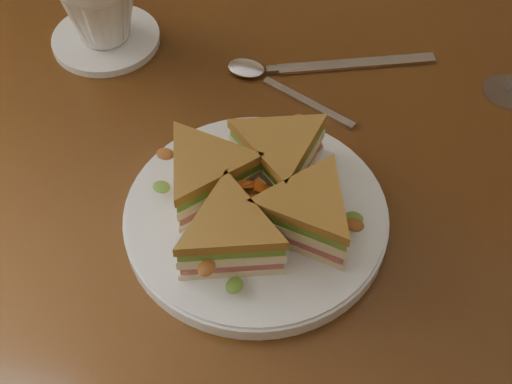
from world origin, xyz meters
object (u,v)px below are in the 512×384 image
saucer (106,39)px  table (299,205)px  spoon (261,77)px  coffee_cup (99,5)px  plate (256,217)px  knife (345,65)px  sandwich_wedges (256,195)px

saucer → table: bearing=-16.8°
table → spoon: 0.17m
coffee_cup → table: bearing=-35.8°
spoon → coffee_cup: 0.22m
table → saucer: 0.33m
plate → spoon: 0.22m
knife → table: bearing=-118.9°
saucer → knife: bearing=12.3°
knife → coffee_cup: bearing=164.6°
spoon → saucer: bearing=-161.6°
sandwich_wedges → table: bearing=82.5°
spoon → knife: 0.11m
table → plate: bearing=-97.5°
table → knife: size_ratio=6.11×
saucer → plate: bearing=-35.2°
sandwich_wedges → saucer: bearing=144.8°
spoon → coffee_cup: (-0.21, -0.01, 0.05)m
coffee_cup → spoon: bearing=-17.6°
knife → plate: bearing=-121.5°
table → sandwich_wedges: bearing=-97.5°
table → saucer: (-0.30, 0.09, 0.10)m
knife → coffee_cup: 0.32m
sandwich_wedges → knife: 0.27m
table → knife: (0.00, 0.16, 0.10)m
table → saucer: bearing=163.2°
table → saucer: saucer is taller
sandwich_wedges → saucer: sandwich_wedges is taller
table → coffee_cup: (-0.30, 0.09, 0.16)m
saucer → coffee_cup: bearing=0.0°
table → saucer: size_ratio=8.63×
table → sandwich_wedges: 0.18m
saucer → coffee_cup: (0.00, 0.00, 0.05)m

